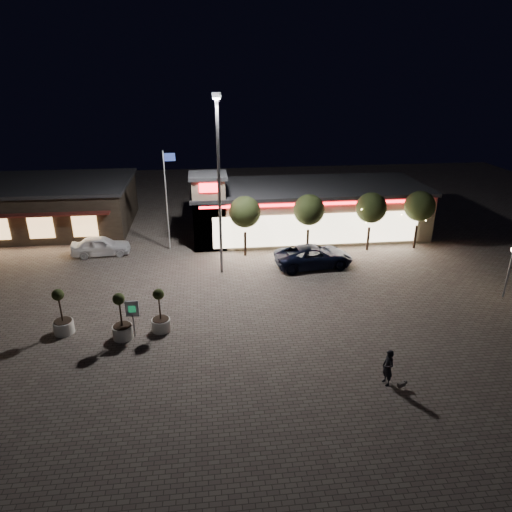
{
  "coord_description": "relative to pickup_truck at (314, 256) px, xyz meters",
  "views": [
    {
      "loc": [
        0.99,
        -22.35,
        13.79
      ],
      "look_at": [
        4.27,
        6.0,
        1.97
      ],
      "focal_mm": 32.0,
      "sensor_mm": 36.0,
      "label": 1
    }
  ],
  "objects": [
    {
      "name": "string_tree_a",
      "position": [
        -4.88,
        2.72,
        2.75
      ],
      "size": [
        2.42,
        2.42,
        4.79
      ],
      "color": "#332319",
      "rests_on": "ground"
    },
    {
      "name": "retail_building",
      "position": [
        0.63,
        7.53,
        1.4
      ],
      "size": [
        20.4,
        8.4,
        6.1
      ],
      "color": "gray",
      "rests_on": "ground"
    },
    {
      "name": "string_tree_c",
      "position": [
        5.12,
        2.72,
        2.75
      ],
      "size": [
        2.42,
        2.42,
        4.79
      ],
      "color": "#332319",
      "rests_on": "ground"
    },
    {
      "name": "white_sedan",
      "position": [
        -16.22,
        4.14,
        -0.04
      ],
      "size": [
        4.64,
        2.17,
        1.54
      ],
      "primitive_type": "imported",
      "rotation": [
        0.0,
        0.0,
        1.65
      ],
      "color": "white",
      "rests_on": "ground"
    },
    {
      "name": "ground",
      "position": [
        -8.88,
        -8.28,
        -0.81
      ],
      "size": [
        90.0,
        90.0,
        0.0
      ],
      "primitive_type": "plane",
      "color": "#695E55",
      "rests_on": "ground"
    },
    {
      "name": "flagpole",
      "position": [
        -10.78,
        4.72,
        3.94
      ],
      "size": [
        0.95,
        0.1,
        8.0
      ],
      "color": "white",
      "rests_on": "ground"
    },
    {
      "name": "pedestrian",
      "position": [
        0.23,
        -13.89,
        0.09
      ],
      "size": [
        0.56,
        0.74,
        1.81
      ],
      "primitive_type": "imported",
      "rotation": [
        0.0,
        0.0,
        -1.36
      ],
      "color": "black",
      "rests_on": "ground"
    },
    {
      "name": "lamp_post_east",
      "position": [
        11.12,
        -6.28,
        1.65
      ],
      "size": [
        0.36,
        0.36,
        3.48
      ],
      "color": "gray",
      "rests_on": "ground"
    },
    {
      "name": "planter_left",
      "position": [
        -16.04,
        -7.52,
        0.03
      ],
      "size": [
        1.1,
        1.1,
        2.72
      ],
      "color": "silver",
      "rests_on": "ground"
    },
    {
      "name": "string_tree_b",
      "position": [
        0.12,
        2.72,
        2.75
      ],
      "size": [
        2.42,
        2.42,
        4.79
      ],
      "color": "#332319",
      "rests_on": "ground"
    },
    {
      "name": "floodlight_pole",
      "position": [
        -6.88,
        -0.28,
        6.21
      ],
      "size": [
        0.6,
        0.4,
        12.38
      ],
      "color": "gray",
      "rests_on": "ground"
    },
    {
      "name": "restaurant_building",
      "position": [
        -22.88,
        11.69,
        1.35
      ],
      "size": [
        16.4,
        11.0,
        4.3
      ],
      "color": "#382D23",
      "rests_on": "ground"
    },
    {
      "name": "string_tree_d",
      "position": [
        9.12,
        2.72,
        2.75
      ],
      "size": [
        2.42,
        2.42,
        4.79
      ],
      "color": "#332319",
      "rests_on": "ground"
    },
    {
      "name": "valet_sign",
      "position": [
        -12.06,
        -8.31,
        0.72
      ],
      "size": [
        0.72,
        0.11,
        2.18
      ],
      "color": "gray",
      "rests_on": "ground"
    },
    {
      "name": "planter_mid",
      "position": [
        -12.67,
        -8.42,
        0.04
      ],
      "size": [
        1.11,
        1.11,
        2.74
      ],
      "color": "silver",
      "rests_on": "ground"
    },
    {
      "name": "dog",
      "position": [
        0.84,
        -14.33,
        -0.54
      ],
      "size": [
        0.51,
        0.3,
        0.27
      ],
      "color": "#59514C",
      "rests_on": "ground"
    },
    {
      "name": "pickup_truck",
      "position": [
        0.0,
        0.0,
        0.0
      ],
      "size": [
        6.05,
        3.24,
        1.62
      ],
      "primitive_type": "imported",
      "rotation": [
        0.0,
        0.0,
        1.67
      ],
      "color": "black",
      "rests_on": "ground"
    },
    {
      "name": "planter_right",
      "position": [
        -10.65,
        -7.88,
        -0.0
      ],
      "size": [
        1.06,
        1.06,
        2.6
      ],
      "color": "silver",
      "rests_on": "ground"
    }
  ]
}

